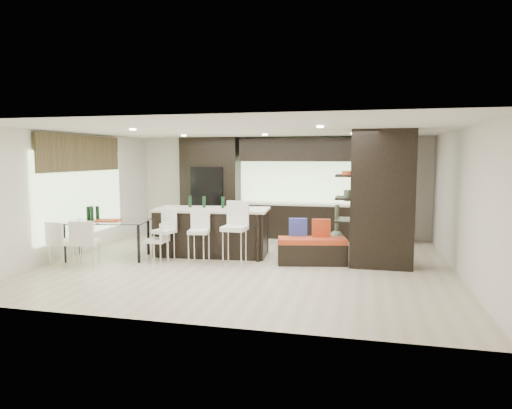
% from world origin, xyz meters
% --- Properties ---
extents(ground, '(8.00, 8.00, 0.00)m').
position_xyz_m(ground, '(0.00, 0.00, 0.00)').
color(ground, beige).
rests_on(ground, ground).
extents(back_wall, '(8.00, 0.02, 2.70)m').
position_xyz_m(back_wall, '(0.00, 3.50, 1.35)').
color(back_wall, white).
rests_on(back_wall, ground).
extents(left_wall, '(0.02, 7.00, 2.70)m').
position_xyz_m(left_wall, '(-4.00, 0.00, 1.35)').
color(left_wall, white).
rests_on(left_wall, ground).
extents(right_wall, '(0.02, 7.00, 2.70)m').
position_xyz_m(right_wall, '(4.00, 0.00, 1.35)').
color(right_wall, white).
rests_on(right_wall, ground).
extents(ceiling, '(8.00, 7.00, 0.02)m').
position_xyz_m(ceiling, '(0.00, 0.00, 2.70)').
color(ceiling, white).
rests_on(ceiling, ground).
extents(window_left, '(0.04, 3.20, 1.90)m').
position_xyz_m(window_left, '(-3.96, 0.20, 1.35)').
color(window_left, '#B2D199').
rests_on(window_left, left_wall).
extents(window_back, '(3.40, 0.04, 1.20)m').
position_xyz_m(window_back, '(0.60, 3.46, 1.55)').
color(window_back, '#B2D199').
rests_on(window_back, back_wall).
extents(stone_accent, '(0.08, 3.00, 0.80)m').
position_xyz_m(stone_accent, '(-3.93, 0.20, 2.25)').
color(stone_accent, brown).
rests_on(stone_accent, left_wall).
extents(ceiling_spots, '(4.00, 3.00, 0.02)m').
position_xyz_m(ceiling_spots, '(0.00, 0.25, 2.68)').
color(ceiling_spots, white).
rests_on(ceiling_spots, ceiling).
extents(back_cabinetry, '(6.80, 0.68, 2.70)m').
position_xyz_m(back_cabinetry, '(0.50, 3.17, 1.35)').
color(back_cabinetry, black).
rests_on(back_cabinetry, ground).
extents(refrigerator, '(0.90, 0.68, 1.90)m').
position_xyz_m(refrigerator, '(-1.90, 3.12, 0.95)').
color(refrigerator, black).
rests_on(refrigerator, ground).
extents(partition_column, '(1.20, 0.80, 2.70)m').
position_xyz_m(partition_column, '(2.60, 0.40, 1.35)').
color(partition_column, black).
rests_on(partition_column, ground).
extents(kitchen_island, '(2.59, 1.30, 1.04)m').
position_xyz_m(kitchen_island, '(-1.01, 0.61, 0.52)').
color(kitchen_island, black).
rests_on(kitchen_island, ground).
extents(stool_left, '(0.47, 0.47, 0.87)m').
position_xyz_m(stool_left, '(-1.78, -0.22, 0.43)').
color(stool_left, white).
rests_on(stool_left, ground).
extents(stool_mid, '(0.46, 0.46, 0.90)m').
position_xyz_m(stool_mid, '(-1.01, -0.22, 0.45)').
color(stool_mid, white).
rests_on(stool_mid, ground).
extents(stool_right, '(0.48, 0.48, 1.04)m').
position_xyz_m(stool_right, '(-0.24, -0.25, 0.52)').
color(stool_right, white).
rests_on(stool_right, ground).
extents(bench, '(1.47, 0.80, 0.53)m').
position_xyz_m(bench, '(1.26, 0.25, 0.27)').
color(bench, black).
rests_on(bench, ground).
extents(floor_vase, '(0.43, 0.43, 1.14)m').
position_xyz_m(floor_vase, '(1.70, 1.11, 0.57)').
color(floor_vase, '#46543C').
rests_on(floor_vase, ground).
extents(dining_table, '(1.86, 1.29, 0.81)m').
position_xyz_m(dining_table, '(-3.05, -0.26, 0.41)').
color(dining_table, white).
rests_on(dining_table, ground).
extents(chair_near, '(0.57, 0.57, 0.87)m').
position_xyz_m(chair_near, '(-3.05, -1.05, 0.43)').
color(chair_near, white).
rests_on(chair_near, ground).
extents(chair_far, '(0.52, 0.52, 0.83)m').
position_xyz_m(chair_far, '(-3.58, -1.04, 0.42)').
color(chair_far, white).
rests_on(chair_far, ground).
extents(chair_end, '(0.42, 0.42, 0.76)m').
position_xyz_m(chair_end, '(-1.92, -0.26, 0.38)').
color(chair_end, white).
rests_on(chair_end, ground).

